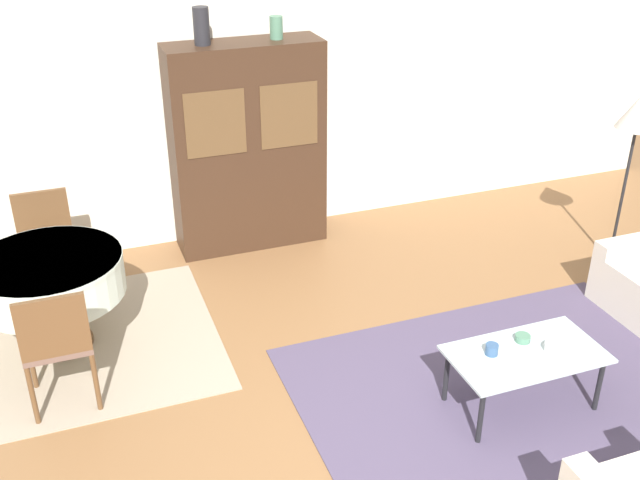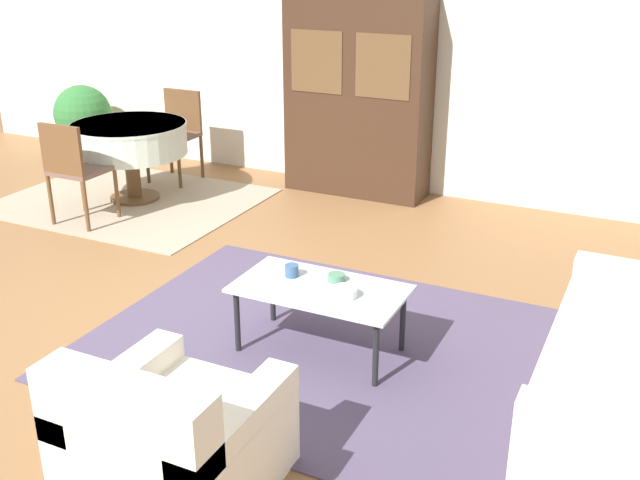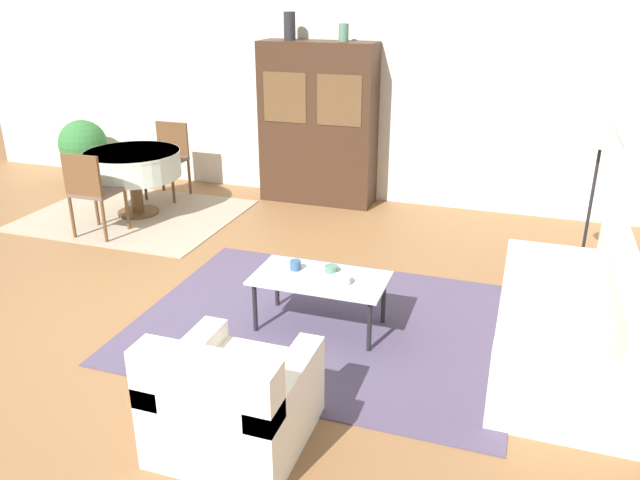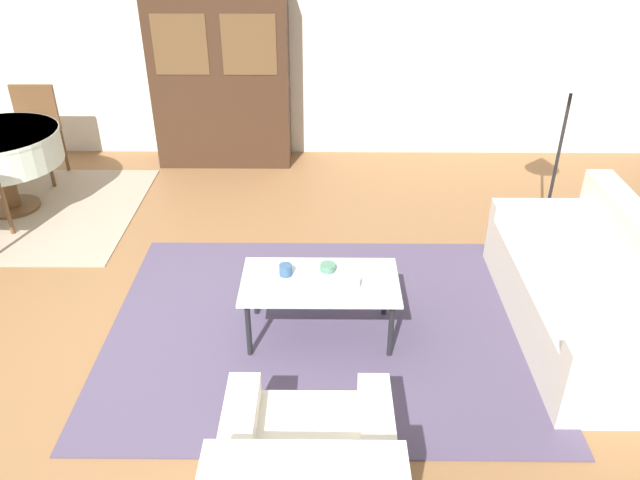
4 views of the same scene
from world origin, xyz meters
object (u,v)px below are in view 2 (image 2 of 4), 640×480
object	(u,v)px
bowl	(344,292)
armchair	(171,441)
display_cabinet	(358,96)
dining_chair_far	(177,129)
coffee_table	(320,294)
cup	(292,271)
potted_plant	(83,116)
dining_chair_near	(74,166)
dining_table	(129,139)
bowl_small	(336,277)

from	to	relation	value
bowl	armchair	bearing A→B (deg)	-99.50
armchair	display_cabinet	bearing A→B (deg)	102.65
armchair	dining_chair_far	distance (m)	4.98
coffee_table	display_cabinet	xyz separation A→B (m)	(-1.05, 3.04, 0.57)
cup	bowl	size ratio (longest dim) A/B	0.58
armchair	bowl	bearing A→B (deg)	80.50
dining_chair_far	bowl	xyz separation A→B (m)	(3.10, -2.66, -0.07)
display_cabinet	potted_plant	distance (m)	3.39
coffee_table	potted_plant	world-z (taller)	potted_plant
dining_chair_near	dining_chair_far	world-z (taller)	same
coffee_table	dining_chair_far	xyz separation A→B (m)	(-2.92, 2.61, 0.15)
coffee_table	cup	size ratio (longest dim) A/B	12.07
dining_chair_far	potted_plant	bearing A→B (deg)	-8.24
bowl	display_cabinet	bearing A→B (deg)	111.84
dining_chair_far	coffee_table	bearing A→B (deg)	138.21
display_cabinet	dining_chair_near	xyz separation A→B (m)	(-1.86, -1.96, -0.43)
armchair	dining_table	bearing A→B (deg)	131.08
bowl_small	potted_plant	distance (m)	5.20
coffee_table	cup	distance (m)	0.25
coffee_table	display_cabinet	world-z (taller)	display_cabinet
armchair	dining_chair_far	bearing A→B (deg)	125.28
dining_table	potted_plant	size ratio (longest dim) A/B	1.29
cup	armchair	bearing A→B (deg)	-83.21
dining_chair_near	bowl_small	distance (m)	3.12
potted_plant	dining_chair_far	bearing A→B (deg)	-8.24
coffee_table	cup	world-z (taller)	cup
dining_chair_near	cup	size ratio (longest dim) A/B	10.80
coffee_table	dining_chair_far	size ratio (longest dim) A/B	1.12
armchair	potted_plant	size ratio (longest dim) A/B	0.99
dining_chair_near	potted_plant	distance (m)	2.29
dining_table	cup	bearing A→B (deg)	-33.42
cup	bowl_small	world-z (taller)	cup
bowl_small	display_cabinet	bearing A→B (deg)	110.79
dining_table	dining_chair_near	world-z (taller)	dining_chair_near
bowl_small	potted_plant	world-z (taller)	potted_plant
dining_table	dining_chair_far	xyz separation A→B (m)	(-0.00, 0.76, -0.06)
dining_chair_far	potted_plant	distance (m)	1.50
coffee_table	dining_table	distance (m)	3.46
dining_table	bowl	xyz separation A→B (m)	(3.10, -1.90, -0.14)
armchair	dining_chair_near	bearing A→B (deg)	138.62
bowl	bowl_small	xyz separation A→B (m)	(-0.13, 0.18, -0.01)
bowl	dining_table	bearing A→B (deg)	148.53
armchair	bowl_small	size ratio (longest dim) A/B	8.09
display_cabinet	bowl	world-z (taller)	display_cabinet
armchair	dining_table	xyz separation A→B (m)	(-2.87, 3.29, 0.32)
armchair	bowl_small	world-z (taller)	armchair
armchair	bowl	world-z (taller)	armchair
cup	potted_plant	size ratio (longest dim) A/B	0.10
bowl_small	potted_plant	size ratio (longest dim) A/B	0.12
bowl_small	dining_table	bearing A→B (deg)	149.94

